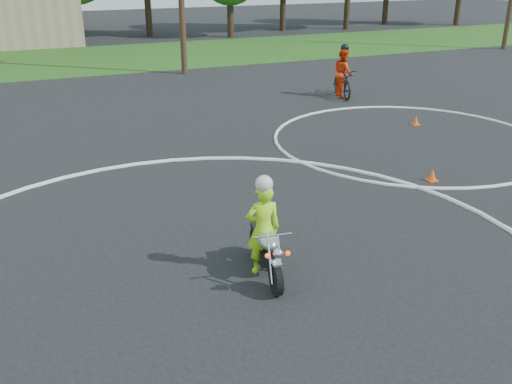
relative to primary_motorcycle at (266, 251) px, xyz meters
name	(u,v)px	position (x,y,z in m)	size (l,w,h in m)	color
ground	(291,379)	(-0.80, -2.51, -0.47)	(120.00, 120.00, 0.00)	black
grass_strip	(61,61)	(-0.80, 24.49, -0.46)	(120.00, 10.00, 0.02)	#1E4714
course_markings	(289,219)	(1.37, 1.85, -0.46)	(19.05, 19.05, 0.12)	silver
primary_motorcycle	(266,251)	(0.00, 0.00, 0.00)	(0.69, 1.82, 0.96)	black
rider_primary_grp	(263,226)	(0.00, 0.13, 0.39)	(0.64, 0.48, 1.78)	#A9ED19
rider_second_grp	(343,78)	(8.47, 11.33, 0.25)	(1.27, 2.23, 2.03)	black
traffic_cones	(459,222)	(4.29, 0.13, -0.33)	(22.14, 14.09, 0.30)	#FA500D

